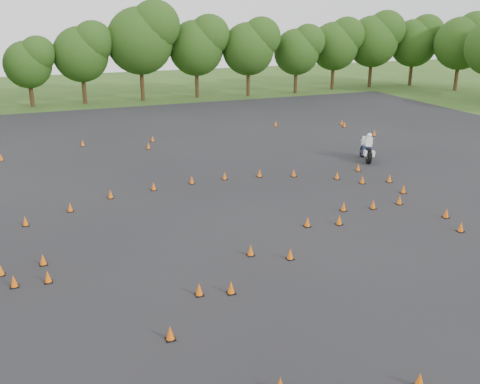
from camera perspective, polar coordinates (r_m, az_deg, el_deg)
The scene contains 5 objects.
ground at distance 23.00m, azimuth 3.66°, elevation -5.85°, with size 140.00×140.00×0.00m, color #2D5119.
asphalt_pad at distance 28.13m, azimuth -1.49°, elevation -1.07°, with size 62.00×62.00×0.00m, color black.
treeline at distance 55.64m, azimuth -7.68°, elevation 13.57°, with size 87.13×32.59×11.13m.
traffic_cones at distance 27.66m, azimuth -1.40°, elevation -0.93°, with size 35.89×32.63×0.45m.
rider_white at distance 36.72m, azimuth 13.28°, elevation 4.76°, with size 2.46×0.76×1.90m, color silver, non-canonical shape.
Camera 1 is at (-8.98, -18.86, 9.62)m, focal length 40.00 mm.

